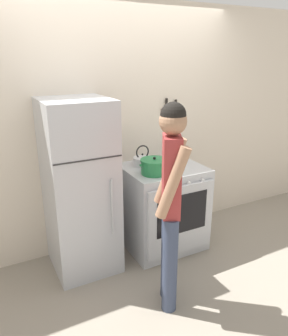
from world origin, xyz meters
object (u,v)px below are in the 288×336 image
(tea_kettle, at_px, (143,160))
(refrigerator, at_px, (80,188))
(dutch_oven_pot, at_px, (154,166))
(utensil_jar, at_px, (172,154))
(person, at_px, (171,198))
(stove_range, at_px, (164,207))

(tea_kettle, bearing_deg, refrigerator, -171.38)
(dutch_oven_pot, height_order, utensil_jar, utensil_jar)
(dutch_oven_pot, height_order, person, person)
(refrigerator, relative_size, stove_range, 1.82)
(utensil_jar, bearing_deg, stove_range, -139.44)
(dutch_oven_pot, height_order, tea_kettle, tea_kettle)
(stove_range, relative_size, tea_kettle, 3.77)
(stove_range, relative_size, dutch_oven_pot, 2.87)
(refrigerator, bearing_deg, person, -61.56)
(refrigerator, height_order, stove_range, refrigerator)
(refrigerator, distance_m, person, 0.99)
(refrigerator, xyz_separation_m, dutch_oven_pot, (0.71, -0.17, 0.16))
(stove_range, xyz_separation_m, utensil_jar, (0.20, 0.17, 0.52))
(refrigerator, xyz_separation_m, tea_kettle, (0.72, 0.11, 0.14))
(stove_range, bearing_deg, dutch_oven_pot, -148.45)
(utensil_jar, bearing_deg, dutch_oven_pot, -143.46)
(refrigerator, bearing_deg, tea_kettle, 8.62)
(utensil_jar, bearing_deg, refrigerator, -173.94)
(dutch_oven_pot, distance_m, person, 0.73)
(dutch_oven_pot, bearing_deg, tea_kettle, 87.04)
(dutch_oven_pot, bearing_deg, stove_range, 31.55)
(dutch_oven_pot, bearing_deg, utensil_jar, 36.54)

